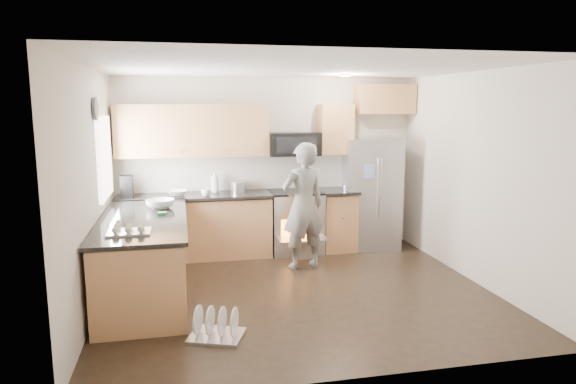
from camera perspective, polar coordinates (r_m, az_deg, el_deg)
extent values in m
plane|color=black|center=(6.20, 1.13, -11.05)|extent=(4.50, 4.50, 0.00)
cube|color=beige|center=(7.81, -2.17, 3.08)|extent=(4.50, 0.04, 2.60)
cube|color=beige|center=(3.98, 7.74, -3.34)|extent=(4.50, 0.04, 2.60)
cube|color=beige|center=(5.79, -21.06, 0.16)|extent=(0.04, 4.00, 2.60)
cube|color=beige|center=(6.74, 20.14, 1.46)|extent=(0.04, 4.00, 2.60)
cube|color=white|center=(5.82, 1.21, 13.68)|extent=(4.50, 4.00, 0.04)
cube|color=white|center=(6.74, -19.72, 3.62)|extent=(0.04, 1.00, 1.00)
cylinder|color=beige|center=(7.12, 6.38, 12.76)|extent=(0.14, 0.14, 0.02)
cylinder|color=#474754|center=(6.16, -20.61, 8.66)|extent=(0.03, 0.26, 0.26)
cube|color=#B57448|center=(7.56, -10.19, -3.96)|extent=(2.15, 0.60, 0.87)
cube|color=black|center=(7.45, -10.30, -0.46)|extent=(2.19, 0.64, 0.04)
cube|color=#B57448|center=(7.90, 5.42, -3.25)|extent=(0.50, 0.60, 0.87)
cube|color=black|center=(7.80, 5.49, 0.10)|extent=(0.54, 0.64, 0.04)
cube|color=#B57448|center=(7.49, -10.51, 6.72)|extent=(2.16, 0.33, 0.74)
cube|color=#B57448|center=(7.84, 5.28, 6.95)|extent=(0.50, 0.33, 0.74)
cube|color=#B57448|center=(8.10, 10.69, 10.10)|extent=(0.90, 0.33, 0.44)
imported|color=silver|center=(7.45, -12.29, -0.08)|extent=(0.30, 0.30, 0.07)
imported|color=white|center=(7.59, -8.12, 1.17)|extent=(0.12, 0.13, 0.32)
imported|color=white|center=(7.30, -9.10, -0.05)|extent=(0.13, 0.13, 0.11)
cylinder|color=#B7B7BC|center=(7.63, -5.57, 0.61)|extent=(0.22, 0.22, 0.15)
cube|color=black|center=(7.43, -17.47, 0.59)|extent=(0.16, 0.20, 0.31)
cylinder|color=#B7B7BC|center=(7.89, 6.45, 0.61)|extent=(0.09, 0.09, 0.07)
cube|color=#B57448|center=(6.17, -15.59, -7.26)|extent=(0.90, 2.30, 0.87)
cube|color=black|center=(6.05, -15.79, -2.99)|extent=(0.96, 2.36, 0.04)
imported|color=silver|center=(6.56, -14.02, -1.28)|extent=(0.35, 0.35, 0.11)
cube|color=green|center=(6.17, -13.81, -2.33)|extent=(0.10, 0.07, 0.03)
cube|color=#B7B7BC|center=(5.37, -17.26, -3.92)|extent=(0.42, 0.32, 0.09)
cube|color=#B7B7BC|center=(7.71, 0.84, -3.41)|extent=(0.76, 0.62, 0.90)
cube|color=black|center=(7.62, 0.85, 0.00)|extent=(0.76, 0.60, 0.03)
cube|color=orange|center=(7.43, 1.38, -4.32)|extent=(0.56, 0.02, 0.34)
cube|color=#B7B7BC|center=(7.29, 1.68, -5.27)|extent=(0.70, 0.34, 0.03)
cube|color=beige|center=(7.28, 1.77, -6.40)|extent=(0.24, 0.03, 0.28)
cube|color=black|center=(7.65, 0.66, 5.36)|extent=(0.76, 0.40, 0.34)
cube|color=#B7B7BC|center=(8.00, 9.19, -0.17)|extent=(0.91, 0.75, 1.69)
cylinder|color=#B7B7BC|center=(7.67, 9.91, 0.30)|extent=(0.02, 0.02, 0.92)
cylinder|color=#B7B7BC|center=(7.69, 10.29, 0.31)|extent=(0.02, 0.02, 0.92)
cube|color=#FF93C1|center=(7.78, 11.31, -0.98)|extent=(0.22, 0.04, 0.28)
cube|color=#859DD5|center=(7.58, 8.99, 2.33)|extent=(0.16, 0.03, 0.20)
imported|color=gray|center=(6.89, 1.71, -1.55)|extent=(0.70, 0.55, 1.71)
cube|color=#B7B7BC|center=(5.13, -7.94, -15.54)|extent=(0.60, 0.54, 0.03)
cylinder|color=white|center=(5.12, -9.96, -13.77)|extent=(0.11, 0.26, 0.28)
cylinder|color=white|center=(5.08, -8.65, -13.90)|extent=(0.11, 0.26, 0.28)
cylinder|color=white|center=(5.05, -7.32, -14.02)|extent=(0.11, 0.26, 0.28)
cylinder|color=white|center=(5.02, -5.97, -14.14)|extent=(0.11, 0.26, 0.28)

